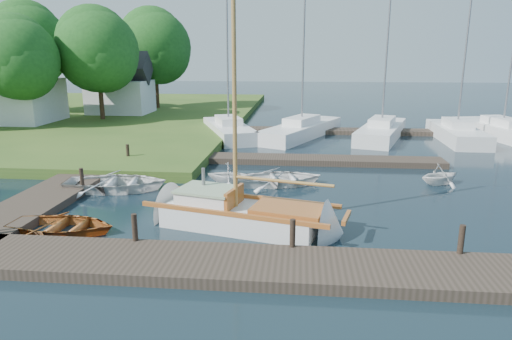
# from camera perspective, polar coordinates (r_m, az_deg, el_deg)

# --- Properties ---
(ground) EXTENTS (160.00, 160.00, 0.00)m
(ground) POSITION_cam_1_polar(r_m,az_deg,el_deg) (17.76, -0.00, -3.75)
(ground) COLOR black
(ground) RESTS_ON ground
(near_dock) EXTENTS (18.00, 2.20, 0.30)m
(near_dock) POSITION_cam_1_polar(r_m,az_deg,el_deg) (12.17, -2.78, -11.80)
(near_dock) COLOR #332A20
(near_dock) RESTS_ON ground
(left_dock) EXTENTS (2.20, 18.00, 0.30)m
(left_dock) POSITION_cam_1_polar(r_m,az_deg,el_deg) (21.80, -20.89, -0.89)
(left_dock) COLOR #332A20
(left_dock) RESTS_ON ground
(far_dock) EXTENTS (14.00, 1.60, 0.30)m
(far_dock) POSITION_cam_1_polar(r_m,az_deg,el_deg) (23.92, 6.28, 1.26)
(far_dock) COLOR #332A20
(far_dock) RESTS_ON ground
(pontoon) EXTENTS (30.00, 1.60, 0.30)m
(pontoon) POSITION_cam_1_polar(r_m,az_deg,el_deg) (34.28, 19.65, 4.46)
(pontoon) COLOR #332A20
(pontoon) RESTS_ON ground
(mooring_post_1) EXTENTS (0.16, 0.16, 0.80)m
(mooring_post_1) POSITION_cam_1_polar(r_m,az_deg,el_deg) (13.56, -14.93, -6.94)
(mooring_post_1) COLOR black
(mooring_post_1) RESTS_ON near_dock
(mooring_post_2) EXTENTS (0.16, 0.16, 0.80)m
(mooring_post_2) POSITION_cam_1_polar(r_m,az_deg,el_deg) (12.75, 4.59, -7.87)
(mooring_post_2) COLOR black
(mooring_post_2) RESTS_ON near_dock
(mooring_post_3) EXTENTS (0.16, 0.16, 0.80)m
(mooring_post_3) POSITION_cam_1_polar(r_m,az_deg,el_deg) (13.48, 24.29, -7.90)
(mooring_post_3) COLOR black
(mooring_post_3) RESTS_ON near_dock
(mooring_post_4) EXTENTS (0.16, 0.16, 0.80)m
(mooring_post_4) POSITION_cam_1_polar(r_m,az_deg,el_deg) (19.49, -20.94, -0.94)
(mooring_post_4) COLOR black
(mooring_post_4) RESTS_ON left_dock
(mooring_post_5) EXTENTS (0.16, 0.16, 0.80)m
(mooring_post_5) POSITION_cam_1_polar(r_m,az_deg,el_deg) (23.94, -15.73, 2.17)
(mooring_post_5) COLOR black
(mooring_post_5) RESTS_ON left_dock
(sailboat) EXTENTS (7.41, 3.71, 9.83)m
(sailboat) POSITION_cam_1_polar(r_m,az_deg,el_deg) (14.93, -1.23, -5.91)
(sailboat) COLOR white
(sailboat) RESTS_ON ground
(dinghy) EXTENTS (3.43, 2.50, 0.70)m
(dinghy) POSITION_cam_1_polar(r_m,az_deg,el_deg) (15.72, -23.13, -6.04)
(dinghy) COLOR #99591B
(dinghy) RESTS_ON ground
(tender_a) EXTENTS (4.46, 3.43, 0.86)m
(tender_a) POSITION_cam_1_polar(r_m,az_deg,el_deg) (19.75, -17.11, -1.24)
(tender_a) COLOR white
(tender_a) RESTS_ON ground
(tender_b) EXTENTS (2.13, 1.88, 1.06)m
(tender_b) POSITION_cam_1_polar(r_m,az_deg,el_deg) (19.76, -3.25, -0.31)
(tender_b) COLOR white
(tender_b) RESTS_ON ground
(tender_c) EXTENTS (4.16, 3.37, 0.76)m
(tender_c) POSITION_cam_1_polar(r_m,az_deg,el_deg) (19.75, 2.97, -0.77)
(tender_c) COLOR white
(tender_c) RESTS_ON ground
(tender_d) EXTENTS (2.50, 2.39, 1.02)m
(tender_d) POSITION_cam_1_polar(r_m,az_deg,el_deg) (21.30, 22.03, -0.33)
(tender_d) COLOR white
(tender_d) RESTS_ON ground
(marina_boat_0) EXTENTS (4.84, 8.07, 11.73)m
(marina_boat_0) POSITION_cam_1_polar(r_m,az_deg,el_deg) (31.21, -3.45, 5.17)
(marina_boat_0) COLOR white
(marina_boat_0) RESTS_ON ground
(marina_boat_1) EXTENTS (5.88, 9.30, 10.57)m
(marina_boat_1) POSITION_cam_1_polar(r_m,az_deg,el_deg) (31.40, 5.72, 5.15)
(marina_boat_1) COLOR white
(marina_boat_1) RESTS_ON ground
(marina_boat_3) EXTENTS (4.73, 8.70, 12.70)m
(marina_boat_3) POSITION_cam_1_polar(r_m,az_deg,el_deg) (31.84, 15.41, 4.87)
(marina_boat_3) COLOR white
(marina_boat_3) RESTS_ON ground
(marina_boat_4) EXTENTS (2.41, 7.58, 11.47)m
(marina_boat_4) POSITION_cam_1_polar(r_m,az_deg,el_deg) (32.63, 23.81, 4.38)
(marina_boat_4) COLOR white
(marina_boat_4) RESTS_ON ground
(marina_boat_5) EXTENTS (3.99, 9.22, 11.01)m
(marina_boat_5) POSITION_cam_1_polar(r_m,az_deg,el_deg) (34.82, 28.43, 4.40)
(marina_boat_5) COLOR white
(marina_boat_5) RESTS_ON ground
(house_a) EXTENTS (6.30, 5.00, 6.29)m
(house_a) POSITION_cam_1_polar(r_m,az_deg,el_deg) (39.38, -28.17, 8.92)
(house_a) COLOR white
(house_a) RESTS_ON shore
(house_c) EXTENTS (5.25, 4.00, 5.28)m
(house_c) POSITION_cam_1_polar(r_m,az_deg,el_deg) (41.94, -16.61, 9.69)
(house_c) COLOR white
(house_c) RESTS_ON shore
(tree_2) EXTENTS (5.83, 5.75, 7.82)m
(tree_2) POSITION_cam_1_polar(r_m,az_deg,el_deg) (36.57, -27.61, 12.31)
(tree_2) COLOR #332114
(tree_2) RESTS_ON shore
(tree_3) EXTENTS (6.41, 6.38, 8.74)m
(tree_3) POSITION_cam_1_polar(r_m,az_deg,el_deg) (38.21, -19.20, 13.97)
(tree_3) COLOR #332114
(tree_3) RESTS_ON shore
(tree_4) EXTENTS (7.01, 7.01, 9.66)m
(tree_4) POSITION_cam_1_polar(r_m,az_deg,el_deg) (45.49, -26.60, 13.91)
(tree_4) COLOR #332114
(tree_4) RESTS_ON shore
(tree_7) EXTENTS (6.83, 6.83, 9.38)m
(tree_7) POSITION_cam_1_polar(r_m,az_deg,el_deg) (44.98, -12.53, 14.83)
(tree_7) COLOR #332114
(tree_7) RESTS_ON shore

